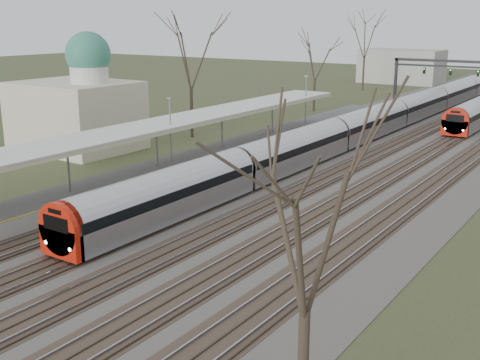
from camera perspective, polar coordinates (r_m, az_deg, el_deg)
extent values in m
cube|color=#474442|center=(57.13, 13.47, 3.27)|extent=(24.00, 160.00, 0.10)
cube|color=#4C3828|center=(59.44, 8.07, 4.02)|extent=(2.60, 160.00, 0.06)
cube|color=gray|center=(59.74, 7.45, 4.17)|extent=(0.07, 160.00, 0.12)
cube|color=gray|center=(59.12, 8.69, 4.01)|extent=(0.07, 160.00, 0.12)
cube|color=#4C3828|center=(58.03, 11.17, 3.62)|extent=(2.60, 160.00, 0.06)
cube|color=gray|center=(58.29, 10.52, 3.77)|extent=(0.07, 160.00, 0.12)
cube|color=gray|center=(57.74, 11.83, 3.60)|extent=(0.07, 160.00, 0.12)
cube|color=#4C3828|center=(56.79, 14.42, 3.18)|extent=(2.60, 160.00, 0.06)
cube|color=gray|center=(57.02, 13.74, 3.34)|extent=(0.07, 160.00, 0.12)
cube|color=gray|center=(56.55, 15.10, 3.16)|extent=(0.07, 160.00, 0.12)
cube|color=#4C3828|center=(55.75, 17.79, 2.72)|extent=(2.60, 160.00, 0.06)
cube|color=gray|center=(55.94, 17.10, 2.89)|extent=(0.07, 160.00, 0.12)
cube|color=gray|center=(55.55, 18.51, 2.69)|extent=(0.07, 160.00, 0.12)
cube|color=#4C3828|center=(54.92, 21.28, 2.23)|extent=(2.60, 160.00, 0.06)
cube|color=gray|center=(55.06, 20.57, 2.40)|extent=(0.07, 160.00, 0.12)
cube|color=#9E9B93|center=(46.43, -4.95, 1.54)|extent=(3.50, 69.00, 1.00)
cylinder|color=slate|center=(38.00, -15.96, 1.08)|extent=(0.14, 0.14, 3.00)
cylinder|color=slate|center=(43.41, -7.91, 3.21)|extent=(0.14, 0.14, 3.00)
cylinder|color=slate|center=(49.52, -1.73, 4.81)|extent=(0.14, 0.14, 3.00)
cylinder|color=slate|center=(56.12, 3.07, 6.00)|extent=(0.14, 0.14, 3.00)
cube|color=silver|center=(42.39, -8.89, 5.03)|extent=(4.10, 50.00, 0.12)
cube|color=beige|center=(42.42, -8.88, 4.80)|extent=(4.10, 50.00, 0.25)
cube|color=beige|center=(55.23, -15.26, 5.87)|extent=(10.00, 8.00, 6.00)
cylinder|color=silver|center=(53.26, -14.13, 10.19)|extent=(3.20, 3.20, 2.50)
sphere|color=#317C6D|center=(53.18, -14.22, 11.47)|extent=(3.80, 3.80, 3.80)
cube|color=black|center=(88.02, 14.53, 9.15)|extent=(0.35, 0.35, 6.00)
cube|color=black|center=(84.91, 21.27, 10.39)|extent=(21.00, 0.35, 0.35)
cube|color=black|center=(84.96, 21.22, 9.92)|extent=(21.00, 0.25, 0.25)
cube|color=black|center=(86.44, 17.07, 9.87)|extent=(0.32, 0.22, 0.85)
sphere|color=#0CFF19|center=(86.29, 17.06, 10.03)|extent=(0.16, 0.16, 0.16)
cube|color=black|center=(85.48, 19.34, 9.64)|extent=(0.32, 0.22, 0.85)
sphere|color=#0CFF19|center=(85.32, 19.33, 9.80)|extent=(0.16, 0.16, 0.16)
cube|color=black|center=(84.65, 21.65, 9.39)|extent=(0.32, 0.22, 0.85)
sphere|color=#0CFF19|center=(84.49, 21.64, 9.55)|extent=(0.16, 0.16, 0.16)
cylinder|color=#2D231C|center=(58.99, -4.61, 6.39)|extent=(0.30, 0.30, 4.95)
cube|color=#ABAEB6|center=(66.83, 14.53, 5.78)|extent=(2.55, 90.00, 1.60)
cylinder|color=#ABAEB6|center=(66.73, 14.57, 6.33)|extent=(2.60, 89.70, 2.60)
cube|color=black|center=(66.72, 14.57, 6.42)|extent=(2.62, 89.40, 0.55)
cube|color=red|center=(29.82, -16.56, -5.68)|extent=(2.55, 0.50, 1.50)
cylinder|color=red|center=(29.62, -16.59, -4.39)|extent=(2.60, 0.60, 2.60)
cube|color=black|center=(29.36, -17.04, -3.97)|extent=(1.70, 0.12, 0.70)
sphere|color=white|center=(30.37, -17.87, -5.61)|extent=(0.22, 0.22, 0.22)
sphere|color=white|center=(29.12, -15.77, -6.34)|extent=(0.22, 0.22, 0.22)
cube|color=black|center=(66.98, 14.48, 5.00)|extent=(1.80, 89.00, 0.35)
cube|color=red|center=(62.07, 19.69, 4.66)|extent=(2.55, 0.50, 1.50)
cylinder|color=red|center=(62.01, 19.76, 5.30)|extent=(2.60, 0.60, 2.60)
cube|color=black|center=(61.70, 19.72, 5.54)|extent=(1.70, 0.12, 0.70)
sphere|color=white|center=(62.11, 18.88, 4.64)|extent=(0.22, 0.22, 0.22)
sphere|color=white|center=(61.70, 20.40, 4.44)|extent=(0.22, 0.22, 0.22)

